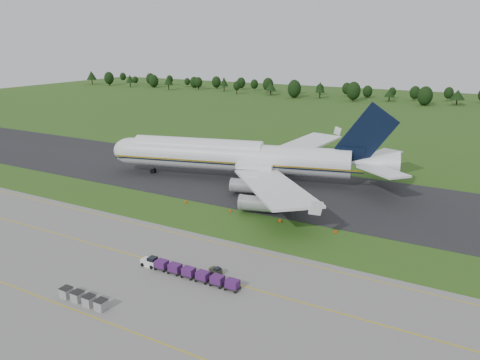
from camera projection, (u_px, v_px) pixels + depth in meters
The scene contains 10 objects.
ground at pixel (214, 220), 102.06m from camera, with size 600.00×600.00×0.00m, color #2B4F17.
apron at pixel (99, 290), 73.60m from camera, with size 300.00×52.00×0.06m, color slate.
taxiway at pixel (269, 186), 125.48m from camera, with size 300.00×40.00×0.08m, color black.
apron_markings at pixel (129, 271), 79.46m from camera, with size 300.00×30.20×0.01m.
tree_line at pixel (398, 93), 284.87m from camera, with size 532.50×22.11×11.53m.
aircraft at pixel (240, 157), 129.66m from camera, with size 81.53×76.89×22.90m.
baggage_train at pixel (187, 272), 77.33m from camera, with size 19.19×1.74×1.67m.
utility_cart at pixel (216, 272), 78.05m from camera, with size 2.27×1.71×1.11m.
uld_row at pixel (83, 298), 69.54m from camera, with size 8.82×1.62×1.60m.
edge_markers at pixel (254, 216), 103.67m from camera, with size 37.64×0.30×0.60m.
Camera 1 is at (51.20, -80.43, 37.88)m, focal length 35.00 mm.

